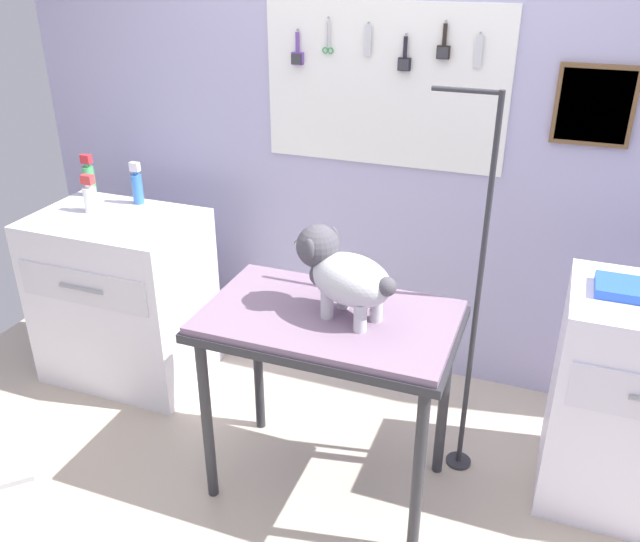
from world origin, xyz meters
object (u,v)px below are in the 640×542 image
(grooming_table, at_px, (329,335))
(counter_left, at_px, (124,297))
(grooming_arm, at_px, (473,313))
(shampoo_bottle, at_px, (137,186))
(dog, at_px, (341,272))

(grooming_table, bearing_deg, counter_left, 161.64)
(grooming_arm, xyz_separation_m, shampoo_bottle, (-1.76, 0.32, 0.21))
(grooming_table, height_order, shampoo_bottle, shampoo_bottle)
(grooming_arm, height_order, dog, grooming_arm)
(grooming_table, bearing_deg, dog, 17.82)
(dog, bearing_deg, counter_left, 162.74)
(dog, bearing_deg, grooming_table, -162.18)
(grooming_arm, distance_m, counter_left, 1.79)
(counter_left, bearing_deg, grooming_table, -18.36)
(grooming_table, relative_size, counter_left, 1.10)
(grooming_table, bearing_deg, shampoo_bottle, 153.22)
(grooming_table, height_order, grooming_arm, grooming_arm)
(grooming_arm, relative_size, counter_left, 1.85)
(grooming_arm, bearing_deg, grooming_table, -147.67)
(grooming_table, xyz_separation_m, dog, (0.04, 0.01, 0.27))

